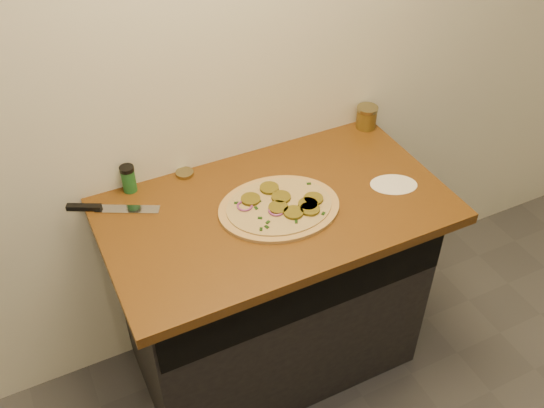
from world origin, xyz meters
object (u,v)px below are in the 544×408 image
chefs_knife (105,208)px  salsa_jar (367,117)px  pizza (280,207)px  spice_shaker (128,179)px

chefs_knife → salsa_jar: size_ratio=3.21×
pizza → spice_shaker: 0.54m
pizza → chefs_knife: bearing=154.2°
pizza → salsa_jar: 0.63m
pizza → spice_shaker: (-0.43, 0.33, 0.04)m
chefs_knife → spice_shaker: size_ratio=2.90×
pizza → salsa_jar: bearing=29.3°
salsa_jar → spice_shaker: (-0.98, 0.02, 0.00)m
salsa_jar → spice_shaker: 0.98m
spice_shaker → salsa_jar: bearing=-1.2°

